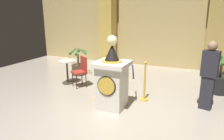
{
  "coord_description": "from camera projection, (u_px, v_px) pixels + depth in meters",
  "views": [
    {
      "loc": [
        1.71,
        -3.83,
        2.23
      ],
      "look_at": [
        -0.16,
        0.5,
        0.96
      ],
      "focal_mm": 32.97,
      "sensor_mm": 36.0,
      "label": 1
    }
  ],
  "objects": [
    {
      "name": "back_wall",
      "position": [
        160.0,
        20.0,
        8.75
      ],
      "size": [
        12.34,
        0.16,
        4.04
      ],
      "primitive_type": "cube",
      "color": "tan",
      "rests_on": "ground_plane"
    },
    {
      "name": "column_left",
      "position": [
        108.0,
        22.0,
        9.21
      ],
      "size": [
        0.73,
        0.73,
        3.88
      ],
      "color": "black",
      "rests_on": "ground_plane"
    },
    {
      "name": "pedestal_clock",
      "position": [
        112.0,
        80.0,
        4.95
      ],
      "size": [
        0.79,
        0.79,
        1.78
      ],
      "color": "silver",
      "rests_on": "ground_plane"
    },
    {
      "name": "cafe_chair_red",
      "position": [
        81.0,
        69.0,
        6.47
      ],
      "size": [
        0.56,
        0.56,
        0.96
      ],
      "color": "black",
      "rests_on": "ground_plane"
    },
    {
      "name": "stanchion_far",
      "position": [
        97.0,
        87.0,
        5.53
      ],
      "size": [
        0.24,
        0.24,
        0.99
      ],
      "color": "gold",
      "rests_on": "ground_plane"
    },
    {
      "name": "cafe_table",
      "position": [
        67.0,
        69.0,
        6.8
      ],
      "size": [
        0.54,
        0.54,
        0.77
      ],
      "color": "#332D28",
      "rests_on": "ground_plane"
    },
    {
      "name": "potted_palm_right",
      "position": [
        219.0,
        82.0,
        5.99
      ],
      "size": [
        0.77,
        0.75,
        1.19
      ],
      "color": "black",
      "rests_on": "ground_plane"
    },
    {
      "name": "bystander_guest",
      "position": [
        209.0,
        74.0,
        4.82
      ],
      "size": [
        0.4,
        0.3,
        1.66
      ],
      "color": "#26262D",
      "rests_on": "ground_plane"
    },
    {
      "name": "velvet_rope",
      "position": [
        121.0,
        72.0,
        5.38
      ],
      "size": [
        0.85,
        0.83,
        0.22
      ],
      "color": "#141947"
    },
    {
      "name": "column_right",
      "position": [
        218.0,
        23.0,
        7.51
      ],
      "size": [
        0.85,
        0.85,
        3.88
      ],
      "color": "black",
      "rests_on": "ground_plane"
    },
    {
      "name": "stanchion_near",
      "position": [
        145.0,
        87.0,
        5.46
      ],
      "size": [
        0.24,
        0.24,
        1.08
      ],
      "color": "gold",
      "rests_on": "ground_plane"
    },
    {
      "name": "ground_plane",
      "position": [
        110.0,
        117.0,
        4.63
      ],
      "size": [
        12.34,
        12.34,
        0.0
      ],
      "primitive_type": "plane",
      "color": "#9E9384"
    },
    {
      "name": "potted_palm_left",
      "position": [
        78.0,
        66.0,
        7.83
      ],
      "size": [
        0.74,
        0.72,
        1.09
      ],
      "color": "#4C3828",
      "rests_on": "ground_plane"
    }
  ]
}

